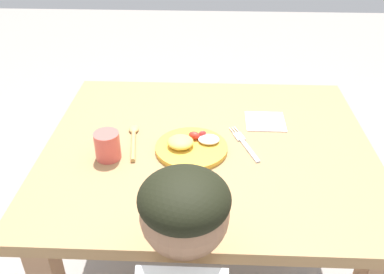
{
  "coord_description": "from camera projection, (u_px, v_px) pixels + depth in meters",
  "views": [
    {
      "loc": [
        -0.01,
        -1.09,
        1.46
      ],
      "look_at": [
        -0.05,
        0.01,
        0.75
      ],
      "focal_mm": 38.78,
      "sensor_mm": 36.0,
      "label": 1
    }
  ],
  "objects": [
    {
      "name": "napkin",
      "position": [
        265.0,
        121.0,
        1.43
      ],
      "size": [
        0.14,
        0.13,
        0.0
      ],
      "primitive_type": "cube",
      "rotation": [
        0.0,
        0.0,
        -0.01
      ],
      "color": "white",
      "rests_on": "dining_table"
    },
    {
      "name": "drinking_cup",
      "position": [
        107.0,
        146.0,
        1.23
      ],
      "size": [
        0.08,
        0.08,
        0.09
      ],
      "primitive_type": "cylinder",
      "color": "#E05952",
      "rests_on": "dining_table"
    },
    {
      "name": "fork",
      "position": [
        244.0,
        144.0,
        1.31
      ],
      "size": [
        0.09,
        0.2,
        0.01
      ],
      "rotation": [
        0.0,
        0.0,
        1.92
      ],
      "color": "silver",
      "rests_on": "dining_table"
    },
    {
      "name": "plate",
      "position": [
        191.0,
        146.0,
        1.28
      ],
      "size": [
        0.22,
        0.22,
        0.05
      ],
      "color": "gold",
      "rests_on": "dining_table"
    },
    {
      "name": "dining_table",
      "position": [
        208.0,
        175.0,
        1.39
      ],
      "size": [
        1.03,
        0.89,
        0.73
      ],
      "color": "#A1794C",
      "rests_on": "ground_plane"
    },
    {
      "name": "spoon",
      "position": [
        133.0,
        139.0,
        1.33
      ],
      "size": [
        0.05,
        0.2,
        0.01
      ],
      "rotation": [
        0.0,
        0.0,
        1.72
      ],
      "color": "tan",
      "rests_on": "dining_table"
    }
  ]
}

